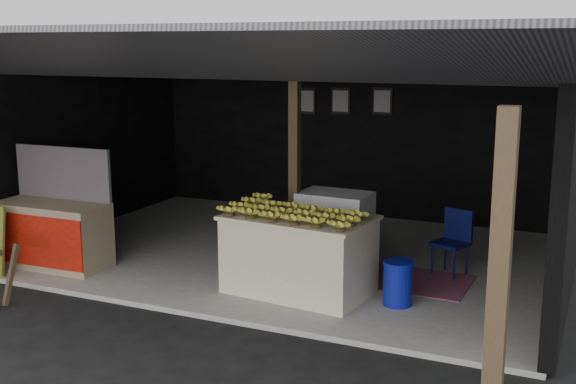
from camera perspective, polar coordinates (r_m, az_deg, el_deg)
The scene contains 11 objects.
ground at distance 7.79m, azimuth -7.28°, elevation -9.86°, with size 80.00×80.00×0.00m, color black.
concrete_slab at distance 9.88m, azimuth 0.32°, elevation -4.90°, with size 7.00×5.00×0.06m, color gray.
shophouse at distance 9.78m, azimuth 1.09°, elevation 7.29°, with size 7.40×7.29×3.02m.
banana_table at distance 8.18m, azimuth 0.86°, elevation -4.93°, with size 1.71×1.15×0.90m.
banana_pile at distance 8.04m, azimuth 0.87°, elevation -1.28°, with size 1.50×0.90×0.18m, color yellow, non-canonical shape.
white_crate at distance 9.10m, azimuth 3.71°, elevation -3.02°, with size 0.89×0.63×0.97m.
neighbor_stall at distance 9.64m, azimuth -18.11°, elevation -2.93°, with size 1.46×0.68×1.50m.
water_barrel at distance 7.95m, azimuth 8.66°, elevation -7.23°, with size 0.31×0.31×0.46m, color #0D168F.
plastic_chair at distance 9.04m, azimuth 12.98°, elevation -3.47°, with size 0.49×0.49×0.81m.
magenta_rug at distance 8.84m, azimuth 9.28°, elevation -6.83°, with size 1.50×1.00×0.01m, color maroon.
picture_frames at distance 11.79m, azimuth 4.35°, elevation 7.18°, with size 1.62×0.04×0.46m.
Camera 1 is at (3.84, -6.15, 2.85)m, focal length 45.00 mm.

